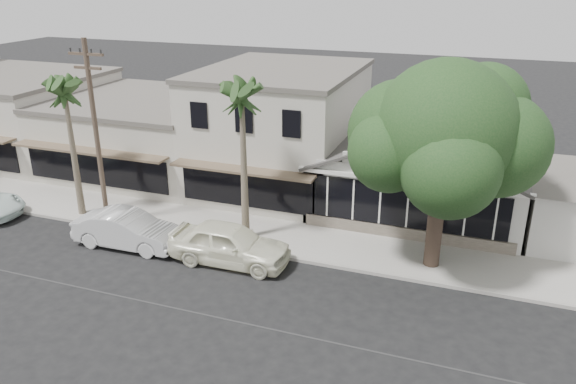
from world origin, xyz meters
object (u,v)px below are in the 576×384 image
at_px(utility_pole, 96,132).
at_px(car_1, 127,230).
at_px(shade_tree, 443,134).
at_px(car_0, 230,244).

xyz_separation_m(utility_pole, car_1, (2.23, -1.47, -3.97)).
height_order(utility_pole, shade_tree, utility_pole).
xyz_separation_m(utility_pole, car_0, (7.23, -1.29, -3.90)).
distance_m(car_1, shade_tree, 14.32).
relative_size(car_0, car_1, 1.06).
relative_size(utility_pole, car_0, 1.72).
distance_m(utility_pole, car_0, 8.31).
height_order(utility_pole, car_0, utility_pole).
distance_m(utility_pole, car_1, 4.79).
distance_m(car_0, shade_tree, 9.85).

